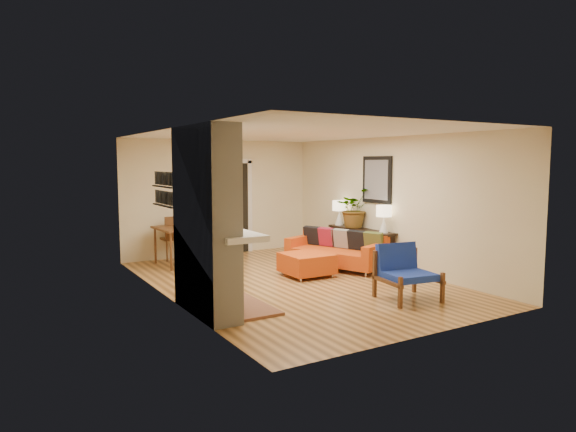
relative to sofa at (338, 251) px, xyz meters
name	(u,v)px	position (x,y,z in m)	size (l,w,h in m)	color
room_shell	(255,201)	(-0.80, 2.04, 0.90)	(6.50, 6.50, 6.50)	tan
fireplace	(208,225)	(-3.40, -1.60, 0.90)	(1.09, 1.68, 2.60)	white
sofa	(338,251)	(0.00, 0.00, 0.00)	(1.49, 2.13, 0.77)	silver
ottoman	(307,263)	(-0.96, -0.34, -0.09)	(0.84, 0.84, 0.42)	silver
blue_chair	(404,269)	(-0.51, -2.41, 0.12)	(0.91, 0.89, 0.84)	brown
dining_table	(180,235)	(-2.63, 1.86, 0.29)	(0.81, 1.79, 0.96)	brown
console_table	(361,236)	(0.67, 0.10, 0.24)	(0.34, 1.85, 0.72)	black
lamp_near	(384,216)	(0.67, -0.59, 0.72)	(0.30, 0.30, 0.54)	white
lamp_far	(339,210)	(0.67, 0.87, 0.72)	(0.30, 0.30, 0.54)	white
houseplant	(354,208)	(0.66, 0.33, 0.80)	(0.75, 0.65, 0.83)	#1E5919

